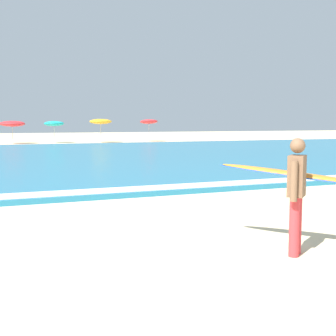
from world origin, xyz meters
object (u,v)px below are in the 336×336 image
at_px(beach_umbrella_4, 54,124).
at_px(beach_umbrella_5, 101,121).
at_px(beach_umbrella_3, 12,124).
at_px(surfer_with_board, 300,184).
at_px(beach_umbrella_6, 149,122).

relative_size(beach_umbrella_4, beach_umbrella_5, 0.92).
distance_m(beach_umbrella_3, beach_umbrella_5, 7.97).
bearing_deg(beach_umbrella_3, surfer_with_board, -87.39).
distance_m(surfer_with_board, beach_umbrella_5, 37.65).
relative_size(beach_umbrella_3, beach_umbrella_6, 0.98).
bearing_deg(beach_umbrella_6, beach_umbrella_3, 179.45).
distance_m(surfer_with_board, beach_umbrella_6, 39.46).
height_order(surfer_with_board, beach_umbrella_3, beach_umbrella_3).
height_order(beach_umbrella_3, beach_umbrella_6, beach_umbrella_6).
relative_size(surfer_with_board, beach_umbrella_5, 0.98).
xyz_separation_m(surfer_with_board, beach_umbrella_5, (6.20, 37.12, 0.98)).
height_order(beach_umbrella_3, beach_umbrella_4, beach_umbrella_3).
bearing_deg(beach_umbrella_3, beach_umbrella_5, -5.69).
xyz_separation_m(beach_umbrella_5, beach_umbrella_6, (5.13, 0.66, -0.01)).
bearing_deg(beach_umbrella_3, beach_umbrella_6, -0.55).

